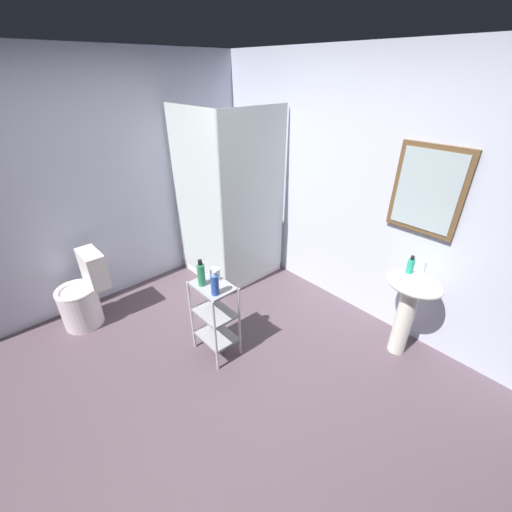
{
  "coord_description": "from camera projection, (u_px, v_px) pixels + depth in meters",
  "views": [
    {
      "loc": [
        1.65,
        -0.97,
        2.3
      ],
      "look_at": [
        -0.08,
        0.61,
        0.96
      ],
      "focal_mm": 23.03,
      "sensor_mm": 36.0,
      "label": 1
    }
  ],
  "objects": [
    {
      "name": "wall_back",
      "position": [
        355.0,
        191.0,
        3.22
      ],
      "size": [
        4.2,
        0.14,
        2.5
      ],
      "color": "silver",
      "rests_on": "ground_plane"
    },
    {
      "name": "ground_plane",
      "position": [
        209.0,
        383.0,
        2.77
      ],
      "size": [
        4.2,
        4.2,
        0.02
      ],
      "primitive_type": "cube",
      "color": "#56464F"
    },
    {
      "name": "rinse_cup",
      "position": [
        215.0,
        274.0,
        2.78
      ],
      "size": [
        0.08,
        0.08,
        0.1
      ],
      "primitive_type": "cylinder",
      "color": "silver",
      "rests_on": "storage_cart"
    },
    {
      "name": "hand_soap_bottle",
      "position": [
        410.0,
        266.0,
        2.73
      ],
      "size": [
        0.06,
        0.06,
        0.16
      ],
      "color": "#2DBC99",
      "rests_on": "pedestal_sink"
    },
    {
      "name": "shampoo_bottle_blue",
      "position": [
        215.0,
        284.0,
        2.57
      ],
      "size": [
        0.06,
        0.06,
        0.21
      ],
      "color": "#2C55B5",
      "rests_on": "storage_cart"
    },
    {
      "name": "toilet",
      "position": [
        83.0,
        296.0,
        3.29
      ],
      "size": [
        0.37,
        0.49,
        0.76
      ],
      "color": "white",
      "rests_on": "ground_plane"
    },
    {
      "name": "storage_cart",
      "position": [
        215.0,
        314.0,
        2.87
      ],
      "size": [
        0.38,
        0.28,
        0.74
      ],
      "color": "silver",
      "rests_on": "ground_plane"
    },
    {
      "name": "body_wash_bottle_green",
      "position": [
        201.0,
        274.0,
        2.67
      ],
      "size": [
        0.06,
        0.06,
        0.24
      ],
      "color": "#2D915C",
      "rests_on": "storage_cart"
    },
    {
      "name": "sink_faucet",
      "position": [
        424.0,
        267.0,
        2.74
      ],
      "size": [
        0.03,
        0.03,
        0.1
      ],
      "primitive_type": "cylinder",
      "color": "silver",
      "rests_on": "pedestal_sink"
    },
    {
      "name": "shower_stall",
      "position": [
        230.0,
        241.0,
        4.02
      ],
      "size": [
        0.92,
        0.92,
        2.0
      ],
      "color": "white",
      "rests_on": "ground_plane"
    },
    {
      "name": "pedestal_sink",
      "position": [
        409.0,
        300.0,
        2.81
      ],
      "size": [
        0.46,
        0.37,
        0.81
      ],
      "color": "white",
      "rests_on": "ground_plane"
    },
    {
      "name": "wall_left",
      "position": [
        94.0,
        188.0,
        3.33
      ],
      "size": [
        0.1,
        4.2,
        2.5
      ],
      "primitive_type": "cube",
      "color": "silver",
      "rests_on": "ground_plane"
    }
  ]
}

